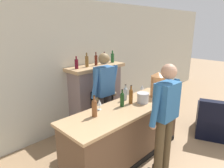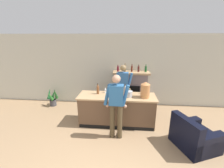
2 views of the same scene
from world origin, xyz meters
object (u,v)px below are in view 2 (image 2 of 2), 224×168
object	(u,v)px
potted_plant_corner	(53,98)
copper_dispenser	(145,90)
wine_bottle_merlot_tall	(98,89)
fireplace_stone	(131,89)
person_bartender	(123,87)
wine_bottle_cabernet_heavy	(123,91)
person_customer	(116,104)
ice_bucket_steel	(129,94)
armchair_black	(193,138)
wine_glass_front_left	(142,90)
wine_bottle_burgundy_dark	(116,91)
wine_bottle_riesling_slim	(125,89)
wine_glass_back_row	(105,89)

from	to	relation	value
potted_plant_corner	copper_dispenser	xyz separation A→B (m)	(3.43, -1.13, 0.84)
wine_bottle_merlot_tall	fireplace_stone	bearing A→B (deg)	48.77
person_bartender	wine_bottle_cabernet_heavy	size ratio (longest dim) A/B	5.33
person_customer	ice_bucket_steel	size ratio (longest dim) A/B	8.36
armchair_black	wine_glass_front_left	distance (m)	1.82
wine_bottle_cabernet_heavy	wine_glass_front_left	world-z (taller)	wine_bottle_cabernet_heavy
person_bartender	wine_bottle_burgundy_dark	world-z (taller)	person_bartender
armchair_black	copper_dispenser	world-z (taller)	copper_dispenser
fireplace_stone	person_bartender	world-z (taller)	person_bartender
armchair_black	wine_bottle_cabernet_heavy	xyz separation A→B (m)	(-1.74, 0.97, 0.81)
wine_bottle_cabernet_heavy	wine_bottle_merlot_tall	xyz separation A→B (m)	(-0.77, 0.05, 0.00)
fireplace_stone	wine_bottle_merlot_tall	size ratio (longest dim) A/B	5.15
copper_dispenser	ice_bucket_steel	bearing A→B (deg)	-179.28
fireplace_stone	wine_bottle_burgundy_dark	size ratio (longest dim) A/B	5.74
wine_bottle_merlot_tall	ice_bucket_steel	bearing A→B (deg)	-10.20
copper_dispenser	wine_bottle_riesling_slim	world-z (taller)	copper_dispenser
ice_bucket_steel	wine_bottle_riesling_slim	distance (m)	0.32
wine_glass_back_row	wine_glass_front_left	size ratio (longest dim) A/B	1.02
wine_bottle_riesling_slim	armchair_black	bearing A→B (deg)	-34.44
fireplace_stone	wine_glass_front_left	bearing A→B (deg)	-73.74
person_customer	person_bartender	world-z (taller)	person_customer
potted_plant_corner	wine_bottle_cabernet_heavy	bearing A→B (deg)	-20.09
person_bartender	wine_bottle_merlot_tall	bearing A→B (deg)	-141.81
ice_bucket_steel	wine_bottle_burgundy_dark	bearing A→B (deg)	159.22
armchair_black	wine_bottle_burgundy_dark	distance (m)	2.32
potted_plant_corner	ice_bucket_steel	size ratio (longest dim) A/B	3.51
fireplace_stone	wine_bottle_cabernet_heavy	bearing A→B (deg)	-102.56
armchair_black	wine_bottle_burgundy_dark	xyz separation A→B (m)	(-1.94, 0.99, 0.80)
person_bartender	copper_dispenser	bearing A→B (deg)	-49.19
armchair_black	wine_glass_back_row	world-z (taller)	wine_glass_back_row
ice_bucket_steel	wine_bottle_merlot_tall	size ratio (longest dim) A/B	0.63
armchair_black	ice_bucket_steel	bearing A→B (deg)	151.44
person_bartender	ice_bucket_steel	size ratio (longest dim) A/B	8.36
wine_glass_front_left	wine_bottle_riesling_slim	bearing A→B (deg)	-178.20
wine_bottle_cabernet_heavy	armchair_black	bearing A→B (deg)	-29.19
person_customer	wine_glass_front_left	world-z (taller)	person_customer
person_bartender	wine_bottle_cabernet_heavy	distance (m)	0.65
person_bartender	copper_dispenser	size ratio (longest dim) A/B	3.71
wine_bottle_merlot_tall	wine_glass_front_left	world-z (taller)	wine_bottle_merlot_tall
copper_dispenser	wine_bottle_cabernet_heavy	xyz separation A→B (m)	(-0.64, 0.12, -0.09)
person_bartender	wine_glass_front_left	xyz separation A→B (m)	(0.60, -0.45, 0.09)
person_bartender	wine_glass_front_left	bearing A→B (deg)	-36.79
potted_plant_corner	wine_glass_front_left	bearing A→B (deg)	-13.74
fireplace_stone	person_bartender	bearing A→B (deg)	-115.96
wine_bottle_riesling_slim	person_customer	bearing A→B (deg)	-103.07
wine_bottle_cabernet_heavy	person_bartender	bearing A→B (deg)	91.41
armchair_black	wine_bottle_merlot_tall	world-z (taller)	wine_bottle_merlot_tall
armchair_black	wine_bottle_merlot_tall	size ratio (longest dim) A/B	3.46
person_customer	wine_glass_back_row	bearing A→B (deg)	113.44
potted_plant_corner	person_customer	xyz separation A→B (m)	(2.63, -1.77, 0.63)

